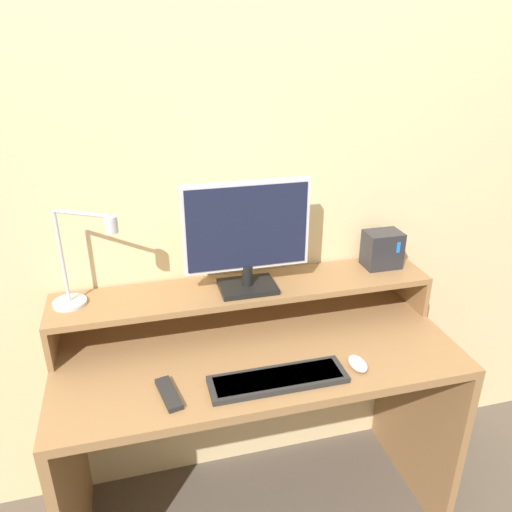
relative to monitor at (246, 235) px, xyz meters
The scene contains 9 objects.
wall_back 0.22m from the monitor, 89.50° to the left, with size 6.00×0.05×2.50m.
desk 0.59m from the monitor, 89.44° to the right, with size 1.32×0.56×0.75m.
monitor_shelf 0.22m from the monitor, 85.39° to the left, with size 1.32×0.23×0.16m.
monitor is the anchor object (origin of this frame).
desk_lamp 0.54m from the monitor, behind, with size 0.24×0.17×0.33m.
router_dock 0.55m from the monitor, ahead, with size 0.13×0.10×0.14m.
keyboard 0.47m from the monitor, 86.81° to the right, with size 0.42×0.12×0.02m.
mouse 0.54m from the monitor, 47.74° to the right, with size 0.05×0.09×0.03m.
remote_control 0.55m from the monitor, 135.75° to the right, with size 0.07×0.15×0.02m.
Camera 1 is at (-0.35, -1.05, 1.72)m, focal length 35.00 mm.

